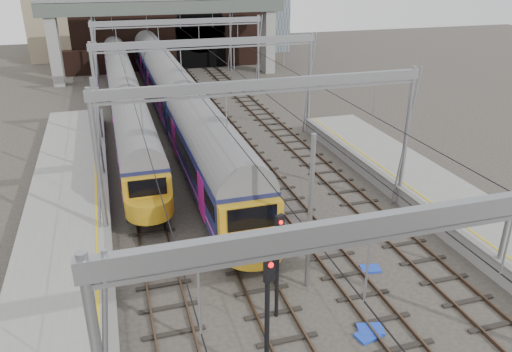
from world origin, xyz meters
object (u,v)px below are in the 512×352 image
object	(u,v)px
train_second	(120,74)
signal_near_left	(268,304)
signal_near_centre	(278,254)
train_main	(159,70)

from	to	relation	value
train_second	signal_near_left	xyz separation A→B (m)	(2.69, -40.98, 0.80)
signal_near_left	signal_near_centre	size ratio (longest dim) A/B	1.08
train_main	signal_near_centre	size ratio (longest dim) A/B	14.93
signal_near_left	train_second	bearing A→B (deg)	71.34
train_second	train_main	bearing A→B (deg)	-2.35
train_second	signal_near_centre	world-z (taller)	signal_near_centre
train_main	signal_near_left	bearing A→B (deg)	-91.83
train_main	signal_near_centre	distance (m)	37.83
train_main	signal_near_left	size ratio (longest dim) A/B	13.84
signal_near_left	train_main	bearing A→B (deg)	65.74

